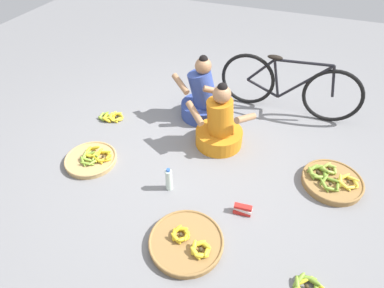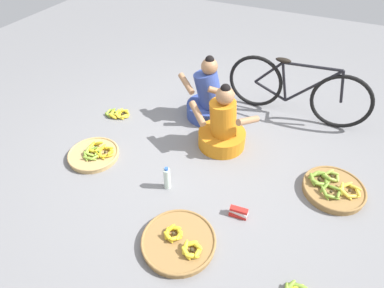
{
  "view_description": "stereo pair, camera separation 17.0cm",
  "coord_description": "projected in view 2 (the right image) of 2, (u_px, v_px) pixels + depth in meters",
  "views": [
    {
      "loc": [
        0.83,
        -2.4,
        2.38
      ],
      "look_at": [
        0.0,
        -0.2,
        0.35
      ],
      "focal_mm": 30.18,
      "sensor_mm": 36.0,
      "label": 1
    },
    {
      "loc": [
        0.99,
        -2.34,
        2.38
      ],
      "look_at": [
        0.0,
        -0.2,
        0.35
      ],
      "focal_mm": 30.18,
      "sensor_mm": 36.0,
      "label": 2
    }
  ],
  "objects": [
    {
      "name": "banana_basket_back_right",
      "position": [
        333.0,
        188.0,
        3.08
      ],
      "size": [
        0.59,
        0.59,
        0.15
      ],
      "color": "olive",
      "rests_on": "ground"
    },
    {
      "name": "vendor_woman_behind",
      "position": [
        208.0,
        98.0,
        3.89
      ],
      "size": [
        0.73,
        0.52,
        0.81
      ],
      "color": "#334793",
      "rests_on": "ground"
    },
    {
      "name": "banana_basket_back_left",
      "position": [
        179.0,
        241.0,
        2.65
      ],
      "size": [
        0.62,
        0.62,
        0.13
      ],
      "color": "olive",
      "rests_on": "ground"
    },
    {
      "name": "packet_carton_stack",
      "position": [
        239.0,
        212.0,
        2.87
      ],
      "size": [
        0.17,
        0.08,
        0.09
      ],
      "color": "red",
      "rests_on": "ground"
    },
    {
      "name": "bicycle_leaning",
      "position": [
        296.0,
        90.0,
        3.84
      ],
      "size": [
        1.7,
        0.11,
        0.73
      ],
      "color": "black",
      "rests_on": "ground"
    },
    {
      "name": "banana_basket_front_left",
      "position": [
        94.0,
        154.0,
        3.46
      ],
      "size": [
        0.54,
        0.54,
        0.13
      ],
      "color": "tan",
      "rests_on": "ground"
    },
    {
      "name": "vendor_woman_front",
      "position": [
        222.0,
        127.0,
        3.48
      ],
      "size": [
        0.75,
        0.53,
        0.77
      ],
      "color": "orange",
      "rests_on": "ground"
    },
    {
      "name": "loose_bananas_near_vendor",
      "position": [
        118.0,
        114.0,
        4.04
      ],
      "size": [
        0.34,
        0.23,
        0.09
      ],
      "color": "yellow",
      "rests_on": "ground"
    },
    {
      "name": "ground_plane",
      "position": [
        200.0,
        158.0,
        3.48
      ],
      "size": [
        10.0,
        10.0,
        0.0
      ],
      "primitive_type": "plane",
      "color": "slate"
    },
    {
      "name": "water_bottle",
      "position": [
        167.0,
        178.0,
        3.08
      ],
      "size": [
        0.07,
        0.07,
        0.26
      ],
      "color": "silver",
      "rests_on": "ground"
    }
  ]
}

